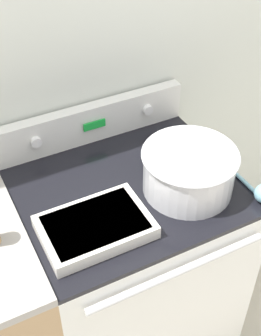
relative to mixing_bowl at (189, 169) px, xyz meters
name	(u,v)px	position (x,y,z in m)	size (l,w,h in m)	color
kitchen_wall	(81,63)	(-0.18, 0.48, 0.21)	(8.00, 0.05, 2.50)	silver
stove_range	(128,268)	(-0.18, 0.11, -0.56)	(0.78, 0.70, 0.95)	silver
control_panel	(91,122)	(-0.18, 0.42, -0.01)	(0.78, 0.07, 0.15)	silver
mixing_bowl	(189,169)	(0.00, 0.00, 0.00)	(0.33, 0.33, 0.16)	silver
casserole_dish	(95,226)	(-0.37, -0.04, -0.06)	(0.34, 0.23, 0.05)	silver
ladle	(261,191)	(0.20, -0.15, -0.06)	(0.07, 0.27, 0.07)	#7AB2C6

